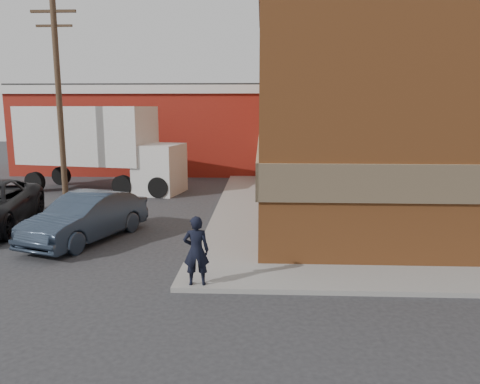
% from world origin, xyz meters
% --- Properties ---
extents(ground, '(90.00, 90.00, 0.00)m').
position_xyz_m(ground, '(0.00, 0.00, 0.00)').
color(ground, '#28282B').
rests_on(ground, ground).
extents(brick_building, '(14.25, 18.25, 9.36)m').
position_xyz_m(brick_building, '(8.50, 9.00, 4.68)').
color(brick_building, '#A05729').
rests_on(brick_building, ground).
extents(sidewalk_west, '(1.80, 18.00, 0.12)m').
position_xyz_m(sidewalk_west, '(0.60, 9.00, 0.06)').
color(sidewalk_west, gray).
rests_on(sidewalk_west, ground).
extents(warehouse, '(16.30, 8.30, 5.60)m').
position_xyz_m(warehouse, '(-6.00, 20.00, 2.81)').
color(warehouse, maroon).
rests_on(warehouse, ground).
extents(utility_pole, '(2.00, 0.26, 9.00)m').
position_xyz_m(utility_pole, '(-7.50, 9.00, 4.75)').
color(utility_pole, brown).
rests_on(utility_pole, ground).
extents(man, '(0.63, 0.44, 1.65)m').
position_xyz_m(man, '(0.08, -1.55, 0.94)').
color(man, black).
rests_on(man, sidewalk_south).
extents(sedan, '(3.07, 4.87, 1.52)m').
position_xyz_m(sedan, '(-3.99, 2.34, 0.76)').
color(sedan, '#2C394A').
rests_on(sedan, ground).
extents(box_truck, '(8.94, 4.16, 4.25)m').
position_xyz_m(box_truck, '(-6.45, 11.34, 2.45)').
color(box_truck, silver).
rests_on(box_truck, ground).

